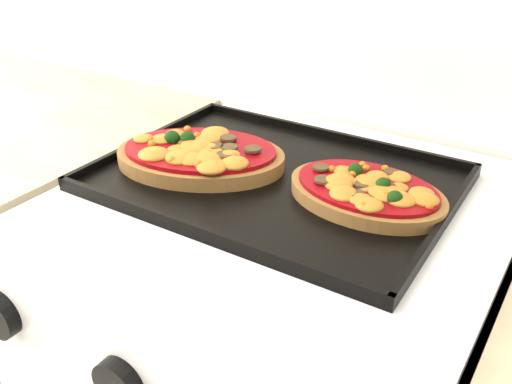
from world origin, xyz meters
The scene contains 5 objects.
control_panel centered at (0.03, 1.39, 0.85)m, with size 0.60×0.02×0.09m, color white.
knob_center centered at (0.03, 1.37, 0.85)m, with size 0.06×0.06×0.02m, color black.
baking_tray centered at (0.00, 1.73, 0.92)m, with size 0.49×0.36×0.02m, color black.
pizza_left centered at (-0.12, 1.70, 0.94)m, with size 0.25×0.17×0.04m, color brown, non-canonical shape.
pizza_right centered at (0.13, 1.74, 0.94)m, with size 0.22×0.15×0.03m, color brown, non-canonical shape.
Camera 1 is at (0.37, 1.10, 1.29)m, focal length 40.00 mm.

